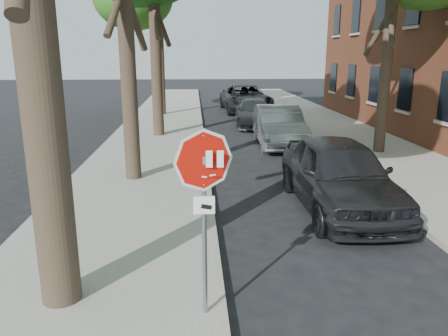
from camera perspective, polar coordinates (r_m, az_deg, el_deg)
The scene contains 10 objects.
ground at distance 6.56m, azimuth 4.04°, elevation -18.91°, with size 120.00×120.00×0.00m, color black.
sidewalk_left at distance 17.85m, azimuth -9.28°, elevation 2.99°, with size 4.00×55.00×0.12m, color gray.
sidewalk_right at distance 19.02m, azimuth 17.16°, elevation 3.25°, with size 4.00×55.00×0.12m, color gray.
curb_left at distance 17.77m, azimuth -2.68°, elevation 3.13°, with size 0.12×55.00×0.13m, color #9E9384.
curb_right at distance 18.39m, azimuth 11.18°, elevation 3.27°, with size 0.12×55.00×0.13m, color #9E9384.
stop_sign at distance 5.63m, azimuth -2.64°, elevation -2.63°, with size 0.76×0.34×2.61m.
car_a at distance 10.70m, azimuth 14.81°, elevation -0.79°, with size 2.02×5.03×1.71m, color black.
car_b at distance 17.88m, azimuth 7.16°, elevation 5.48°, with size 1.68×4.81×1.59m, color #94959B.
car_c at distance 22.76m, azimuth 3.96°, elevation 7.23°, with size 1.89×4.65×1.35m, color #4F5054.
car_d at distance 28.34m, azimuth 2.83°, elevation 9.06°, with size 2.79×6.06×1.68m, color black.
Camera 1 is at (-0.81, -5.40, 3.63)m, focal length 35.00 mm.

